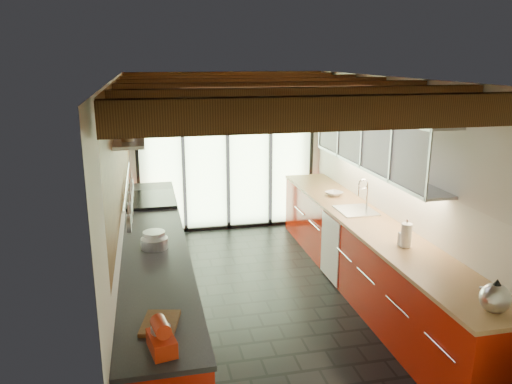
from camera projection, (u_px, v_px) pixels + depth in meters
ground at (266, 301)px, 5.97m from camera, size 5.50×5.50×0.00m
room_shell at (267, 166)px, 5.54m from camera, size 5.50×5.50×5.50m
ceiling_beams at (259, 90)px, 5.68m from camera, size 3.14×5.06×4.90m
glass_door at (227, 131)px, 8.07m from camera, size 2.95×0.10×2.90m
left_counter at (156, 275)px, 5.58m from camera, size 0.68×5.00×0.92m
range_stove at (153, 232)px, 6.95m from camera, size 0.66×0.90×0.97m
right_counter at (367, 256)px, 6.12m from camera, size 0.68×5.00×0.92m
sink_assembly at (357, 208)px, 6.37m from camera, size 0.45×0.52×0.43m
upper_cabinets_right at (375, 140)px, 6.07m from camera, size 0.34×3.00×3.00m
left_wall_fixtures at (130, 151)px, 5.35m from camera, size 0.28×2.60×0.96m
stand_mixer at (161, 337)px, 3.33m from camera, size 0.21×0.30×0.25m
pot_large at (154, 238)px, 5.21m from camera, size 0.31×0.31×0.15m
pot_small at (155, 243)px, 5.13m from camera, size 0.36×0.36×0.11m
cutting_board at (160, 323)px, 3.66m from camera, size 0.32×0.40×0.03m
kettle at (495, 296)px, 3.85m from camera, size 0.30×0.32×0.28m
paper_towel at (406, 236)px, 5.14m from camera, size 0.14×0.14×0.30m
soap_bottle at (404, 236)px, 5.19m from camera, size 0.09×0.09×0.20m
bowl at (334, 194)px, 7.08m from camera, size 0.31×0.31×0.06m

